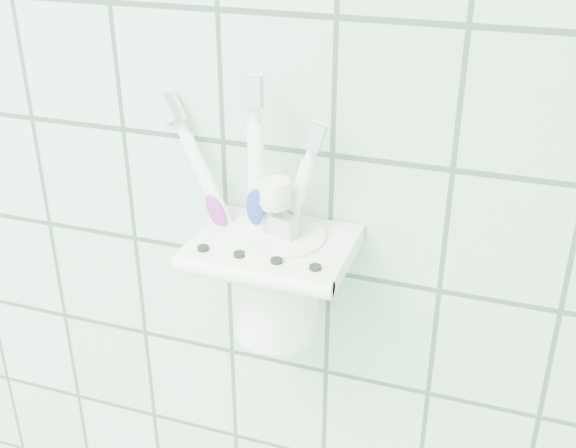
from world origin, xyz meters
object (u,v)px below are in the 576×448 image
at_px(toothbrush_orange, 256,224).
at_px(cup, 276,279).
at_px(toothbrush_pink, 275,214).
at_px(toothpaste_tube, 286,241).
at_px(holder_bracket, 274,248).
at_px(toothbrush_blue, 257,215).

bearing_deg(toothbrush_orange, cup, 3.44).
height_order(toothbrush_pink, toothbrush_orange, toothbrush_pink).
bearing_deg(toothbrush_orange, toothpaste_tube, 17.80).
distance_m(toothbrush_pink, toothbrush_orange, 0.03).
bearing_deg(cup, toothbrush_orange, -173.25).
bearing_deg(holder_bracket, toothpaste_tube, 57.42).
bearing_deg(toothbrush_blue, toothbrush_pink, -11.09).
height_order(holder_bracket, toothbrush_blue, toothbrush_blue).
bearing_deg(toothbrush_blue, holder_bracket, 35.93).
bearing_deg(toothbrush_pink, toothpaste_tube, 94.01).
distance_m(cup, toothpaste_tube, 0.03).
height_order(holder_bracket, toothpaste_tube, toothpaste_tube).
bearing_deg(holder_bracket, toothbrush_orange, 171.98).
relative_size(holder_bracket, toothbrush_pink, 0.61).
height_order(holder_bracket, toothbrush_orange, toothbrush_orange).
bearing_deg(cup, toothbrush_pink, -69.99).
distance_m(toothbrush_pink, toothpaste_tube, 0.04).
height_order(toothbrush_orange, toothpaste_tube, toothbrush_orange).
distance_m(toothbrush_pink, toothbrush_blue, 0.02).
bearing_deg(toothpaste_tube, toothbrush_blue, -108.41).
xyz_separation_m(toothbrush_pink, toothpaste_tube, (0.00, 0.02, -0.03)).
height_order(cup, toothpaste_tube, toothpaste_tube).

